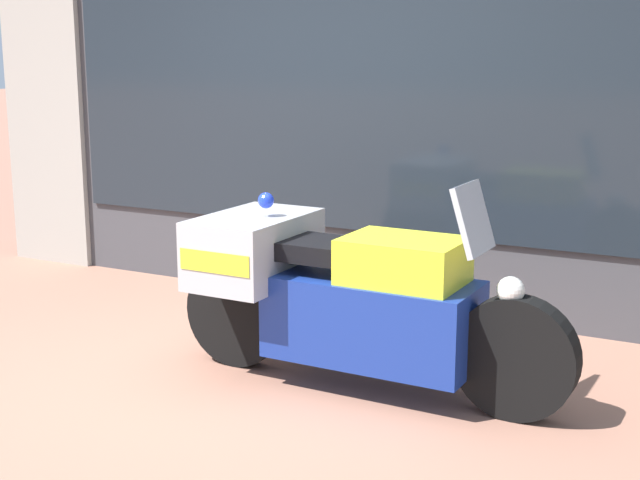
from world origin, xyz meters
TOP-DOWN VIEW (x-y plane):
  - ground_plane at (0.00, 0.00)m, footprint 60.00×60.00m
  - shop_building at (-0.39, 2.00)m, footprint 6.35×0.55m
  - window_display at (0.33, 2.03)m, footprint 5.08×0.30m
  - paramedic_motorcycle at (0.73, 0.33)m, footprint 2.27×0.80m

SIDE VIEW (x-z plane):
  - ground_plane at x=0.00m, z-range 0.00..0.00m
  - window_display at x=0.33m, z-range -0.50..1.42m
  - paramedic_motorcycle at x=0.73m, z-range -0.06..1.11m
  - shop_building at x=-0.39m, z-range 0.01..4.05m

